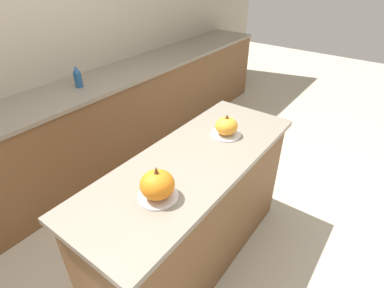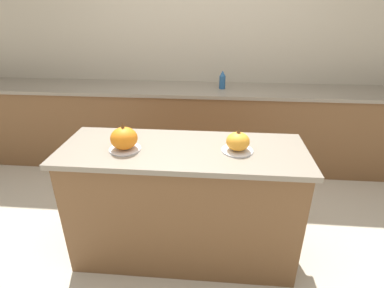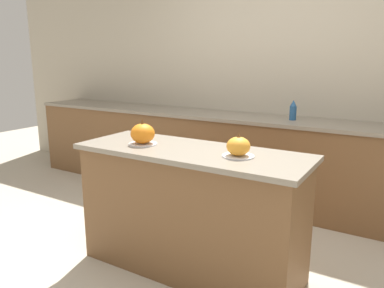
# 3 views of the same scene
# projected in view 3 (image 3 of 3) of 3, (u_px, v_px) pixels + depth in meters

# --- Properties ---
(ground_plane) EXTENTS (12.00, 12.00, 0.00)m
(ground_plane) POSITION_uv_depth(u_px,v_px,m) (191.00, 268.00, 2.72)
(ground_plane) COLOR #BCB29E
(wall_back) EXTENTS (8.00, 0.06, 2.50)m
(wall_back) POSITION_uv_depth(u_px,v_px,m) (279.00, 82.00, 3.92)
(wall_back) COLOR #B2A893
(wall_back) RESTS_ON ground_plane
(kitchen_island) EXTENTS (1.61, 0.60, 0.89)m
(kitchen_island) POSITION_uv_depth(u_px,v_px,m) (191.00, 211.00, 2.62)
(kitchen_island) COLOR brown
(kitchen_island) RESTS_ON ground_plane
(back_counter) EXTENTS (6.00, 0.60, 0.91)m
(back_counter) POSITION_uv_depth(u_px,v_px,m) (264.00, 162.00, 3.82)
(back_counter) COLOR brown
(back_counter) RESTS_ON ground_plane
(pumpkin_cake_left) EXTENTS (0.20, 0.20, 0.19)m
(pumpkin_cake_left) POSITION_uv_depth(u_px,v_px,m) (143.00, 134.00, 2.65)
(pumpkin_cake_left) COLOR silver
(pumpkin_cake_left) RESTS_ON kitchen_island
(pumpkin_cake_right) EXTENTS (0.20, 0.20, 0.15)m
(pumpkin_cake_right) POSITION_uv_depth(u_px,v_px,m) (238.00, 147.00, 2.32)
(pumpkin_cake_right) COLOR silver
(pumpkin_cake_right) RESTS_ON kitchen_island
(bottle_tall) EXTENTS (0.07, 0.07, 0.19)m
(bottle_tall) POSITION_uv_depth(u_px,v_px,m) (293.00, 110.00, 3.57)
(bottle_tall) COLOR #235184
(bottle_tall) RESTS_ON back_counter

